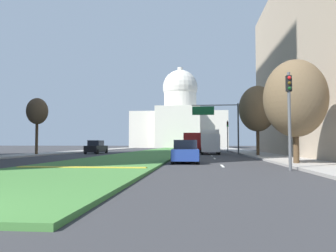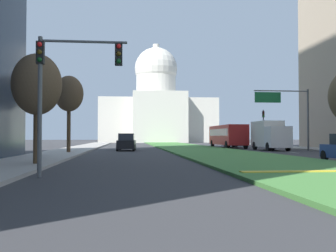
{
  "view_description": "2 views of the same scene",
  "coord_description": "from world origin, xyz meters",
  "px_view_note": "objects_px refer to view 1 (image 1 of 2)",
  "views": [
    {
      "loc": [
        6.24,
        -5.19,
        1.43
      ],
      "look_at": [
        2.23,
        37.53,
        3.68
      ],
      "focal_mm": 35.25,
      "sensor_mm": 36.0,
      "label": 1
    },
    {
      "loc": [
        -7.77,
        -2.57,
        1.49
      ],
      "look_at": [
        -2.06,
        53.01,
        3.01
      ],
      "focal_mm": 41.91,
      "sensor_mm": 36.0,
      "label": 2
    }
  ],
  "objects_px": {
    "traffic_light_far_right": "(228,132)",
    "city_bus": "(193,141)",
    "capitol_building": "(180,122)",
    "street_tree_right_mid": "(257,109)",
    "traffic_light_near_right": "(289,108)",
    "overhead_guide_sign": "(220,118)",
    "box_truck_delivery": "(210,141)",
    "street_tree_right_near": "(295,99)",
    "sedan_midblock": "(96,147)",
    "sedan_lead_stopped": "(186,152)",
    "sedan_distant": "(206,147)",
    "street_tree_left_mid": "(37,112)"
  },
  "relations": [
    {
      "from": "capitol_building",
      "to": "sedan_distant",
      "type": "height_order",
      "value": "capitol_building"
    },
    {
      "from": "capitol_building",
      "to": "traffic_light_far_right",
      "type": "relative_size",
      "value": 5.78
    },
    {
      "from": "street_tree_right_mid",
      "to": "sedan_lead_stopped",
      "type": "xyz_separation_m",
      "value": [
        -7.35,
        -12.46,
        -4.4
      ]
    },
    {
      "from": "street_tree_right_near",
      "to": "street_tree_left_mid",
      "type": "height_order",
      "value": "street_tree_right_near"
    },
    {
      "from": "traffic_light_near_right",
      "to": "sedan_midblock",
      "type": "height_order",
      "value": "traffic_light_near_right"
    },
    {
      "from": "traffic_light_near_right",
      "to": "traffic_light_far_right",
      "type": "distance_m",
      "value": 37.57
    },
    {
      "from": "traffic_light_far_right",
      "to": "sedan_lead_stopped",
      "type": "height_order",
      "value": "traffic_light_far_right"
    },
    {
      "from": "overhead_guide_sign",
      "to": "street_tree_left_mid",
      "type": "relative_size",
      "value": 0.95
    },
    {
      "from": "overhead_guide_sign",
      "to": "sedan_distant",
      "type": "bearing_deg",
      "value": 95.37
    },
    {
      "from": "capitol_building",
      "to": "street_tree_right_mid",
      "type": "xyz_separation_m",
      "value": [
        12.61,
        -73.4,
        -3.35
      ]
    },
    {
      "from": "overhead_guide_sign",
      "to": "capitol_building",
      "type": "bearing_deg",
      "value": 97.52
    },
    {
      "from": "street_tree_right_near",
      "to": "street_tree_left_mid",
      "type": "relative_size",
      "value": 1.01
    },
    {
      "from": "traffic_light_far_right",
      "to": "box_truck_delivery",
      "type": "height_order",
      "value": "traffic_light_far_right"
    },
    {
      "from": "street_tree_right_mid",
      "to": "sedan_distant",
      "type": "xyz_separation_m",
      "value": [
        -5.1,
        20.95,
        -4.33
      ]
    },
    {
      "from": "sedan_lead_stopped",
      "to": "sedan_midblock",
      "type": "height_order",
      "value": "sedan_midblock"
    },
    {
      "from": "overhead_guide_sign",
      "to": "street_tree_right_near",
      "type": "bearing_deg",
      "value": -80.02
    },
    {
      "from": "traffic_light_near_right",
      "to": "traffic_light_far_right",
      "type": "height_order",
      "value": "same"
    },
    {
      "from": "box_truck_delivery",
      "to": "overhead_guide_sign",
      "type": "bearing_deg",
      "value": -54.96
    },
    {
      "from": "street_tree_right_mid",
      "to": "box_truck_delivery",
      "type": "height_order",
      "value": "street_tree_right_mid"
    },
    {
      "from": "sedan_midblock",
      "to": "sedan_distant",
      "type": "height_order",
      "value": "sedan_distant"
    },
    {
      "from": "traffic_light_far_right",
      "to": "street_tree_right_near",
      "type": "bearing_deg",
      "value": -87.43
    },
    {
      "from": "street_tree_right_mid",
      "to": "sedan_distant",
      "type": "height_order",
      "value": "street_tree_right_mid"
    },
    {
      "from": "sedan_lead_stopped",
      "to": "traffic_light_far_right",
      "type": "bearing_deg",
      "value": 79.61
    },
    {
      "from": "sedan_midblock",
      "to": "capitol_building",
      "type": "bearing_deg",
      "value": 83.12
    },
    {
      "from": "street_tree_right_near",
      "to": "sedan_lead_stopped",
      "type": "distance_m",
      "value": 8.33
    },
    {
      "from": "sedan_lead_stopped",
      "to": "box_truck_delivery",
      "type": "height_order",
      "value": "box_truck_delivery"
    },
    {
      "from": "overhead_guide_sign",
      "to": "sedan_lead_stopped",
      "type": "height_order",
      "value": "overhead_guide_sign"
    },
    {
      "from": "traffic_light_far_right",
      "to": "sedan_distant",
      "type": "bearing_deg",
      "value": 149.12
    },
    {
      "from": "traffic_light_far_right",
      "to": "city_bus",
      "type": "height_order",
      "value": "traffic_light_far_right"
    },
    {
      "from": "traffic_light_near_right",
      "to": "city_bus",
      "type": "distance_m",
      "value": 35.74
    },
    {
      "from": "capitol_building",
      "to": "city_bus",
      "type": "height_order",
      "value": "capitol_building"
    },
    {
      "from": "street_tree_left_mid",
      "to": "sedan_lead_stopped",
      "type": "bearing_deg",
      "value": -36.14
    },
    {
      "from": "capitol_building",
      "to": "street_tree_right_near",
      "type": "relative_size",
      "value": 4.36
    },
    {
      "from": "box_truck_delivery",
      "to": "street_tree_right_mid",
      "type": "bearing_deg",
      "value": -56.62
    },
    {
      "from": "street_tree_left_mid",
      "to": "sedan_distant",
      "type": "distance_m",
      "value": 28.99
    },
    {
      "from": "sedan_distant",
      "to": "box_truck_delivery",
      "type": "xyz_separation_m",
      "value": [
        0.17,
        -13.47,
        0.82
      ]
    },
    {
      "from": "street_tree_right_mid",
      "to": "sedan_lead_stopped",
      "type": "height_order",
      "value": "street_tree_right_mid"
    },
    {
      "from": "traffic_light_far_right",
      "to": "street_tree_left_mid",
      "type": "distance_m",
      "value": 30.0
    },
    {
      "from": "overhead_guide_sign",
      "to": "street_tree_right_near",
      "type": "relative_size",
      "value": 0.94
    },
    {
      "from": "capitol_building",
      "to": "traffic_light_far_right",
      "type": "height_order",
      "value": "capitol_building"
    },
    {
      "from": "sedan_midblock",
      "to": "traffic_light_far_right",
      "type": "bearing_deg",
      "value": 30.11
    },
    {
      "from": "overhead_guide_sign",
      "to": "sedan_distant",
      "type": "relative_size",
      "value": 1.37
    },
    {
      "from": "sedan_midblock",
      "to": "box_truck_delivery",
      "type": "bearing_deg",
      "value": -1.5
    },
    {
      "from": "traffic_light_near_right",
      "to": "street_tree_right_mid",
      "type": "relative_size",
      "value": 0.67
    },
    {
      "from": "traffic_light_near_right",
      "to": "overhead_guide_sign",
      "type": "distance_m",
      "value": 24.52
    },
    {
      "from": "street_tree_left_mid",
      "to": "capitol_building",
      "type": "bearing_deg",
      "value": 79.94
    },
    {
      "from": "capitol_building",
      "to": "box_truck_delivery",
      "type": "relative_size",
      "value": 4.7
    },
    {
      "from": "street_tree_left_mid",
      "to": "street_tree_right_mid",
      "type": "height_order",
      "value": "street_tree_right_mid"
    },
    {
      "from": "overhead_guide_sign",
      "to": "street_tree_left_mid",
      "type": "distance_m",
      "value": 22.38
    },
    {
      "from": "sedan_lead_stopped",
      "to": "city_bus",
      "type": "height_order",
      "value": "city_bus"
    }
  ]
}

